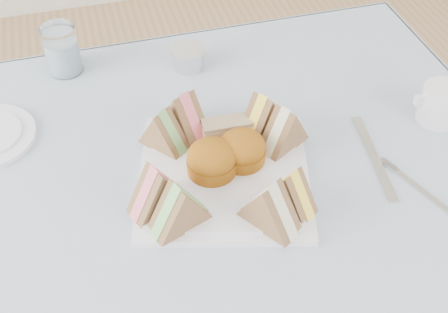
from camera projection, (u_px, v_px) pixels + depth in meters
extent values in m
cube|color=silver|center=(235.00, 222.00, 0.84)|extent=(1.02, 1.02, 0.01)
cube|color=white|center=(224.00, 176.00, 0.89)|extent=(0.33, 0.33, 0.01)
cylinder|color=#9A5712|center=(212.00, 159.00, 0.87)|extent=(0.10, 0.10, 0.05)
cylinder|color=#9A5712|center=(242.00, 149.00, 0.89)|extent=(0.09, 0.09, 0.05)
cube|color=tan|center=(226.00, 130.00, 0.93)|extent=(0.08, 0.04, 0.04)
cylinder|color=white|center=(62.00, 50.00, 1.06)|extent=(0.08, 0.08, 0.10)
cylinder|color=silver|center=(188.00, 59.00, 1.09)|extent=(0.08, 0.08, 0.04)
cube|color=silver|center=(374.00, 157.00, 0.93)|extent=(0.04, 0.20, 0.00)
cube|color=silver|center=(439.00, 204.00, 0.86)|extent=(0.07, 0.16, 0.00)
cylinder|color=white|center=(441.00, 104.00, 0.98)|extent=(0.09, 0.09, 0.07)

